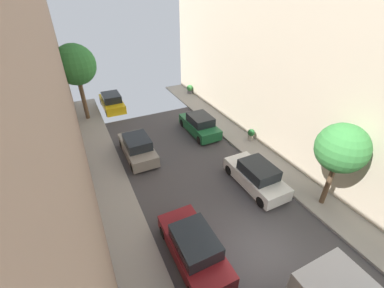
% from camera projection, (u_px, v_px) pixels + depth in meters
% --- Properties ---
extents(ground, '(32.00, 32.00, 0.00)m').
position_uv_depth(ground, '(260.00, 254.00, 11.22)').
color(ground, '#423F42').
extents(sidewalk_right, '(2.00, 44.00, 0.15)m').
position_uv_depth(sidewalk_right, '(336.00, 215.00, 13.05)').
color(sidewalk_right, gray).
rests_on(sidewalk_right, ground).
extents(parked_car_left_3, '(1.78, 4.20, 1.57)m').
position_uv_depth(parked_car_left_3, '(194.00, 247.00, 10.71)').
color(parked_car_left_3, maroon).
rests_on(parked_car_left_3, ground).
extents(parked_car_left_4, '(1.78, 4.20, 1.57)m').
position_uv_depth(parked_car_left_4, '(138.00, 148.00, 17.32)').
color(parked_car_left_4, gray).
rests_on(parked_car_left_4, ground).
extents(parked_car_left_5, '(1.78, 4.20, 1.57)m').
position_uv_depth(parked_car_left_5, '(112.00, 102.00, 24.07)').
color(parked_car_left_5, gold).
rests_on(parked_car_left_5, ground).
extents(parked_car_right_3, '(1.78, 4.20, 1.57)m').
position_uv_depth(parked_car_right_3, '(256.00, 176.00, 14.73)').
color(parked_car_right_3, white).
rests_on(parked_car_right_3, ground).
extents(parked_car_right_4, '(1.78, 4.20, 1.57)m').
position_uv_depth(parked_car_right_4, '(200.00, 125.00, 20.15)').
color(parked_car_right_4, '#1E6638').
rests_on(parked_car_right_4, ground).
extents(street_tree_1, '(2.42, 2.42, 4.73)m').
position_uv_depth(street_tree_1, '(342.00, 149.00, 11.88)').
color(street_tree_1, brown).
rests_on(street_tree_1, sidewalk_right).
extents(street_tree_2, '(3.24, 3.24, 6.32)m').
position_uv_depth(street_tree_2, '(75.00, 65.00, 19.99)').
color(street_tree_2, brown).
rests_on(street_tree_2, sidewalk_left).
extents(potted_plant_1, '(0.66, 0.66, 0.94)m').
position_uv_depth(potted_plant_1, '(190.00, 89.00, 27.35)').
color(potted_plant_1, slate).
rests_on(potted_plant_1, sidewalk_right).
extents(potted_plant_3, '(0.53, 0.53, 0.90)m').
position_uv_depth(potted_plant_3, '(251.00, 134.00, 19.03)').
color(potted_plant_3, '#B2A899').
rests_on(potted_plant_3, sidewalk_right).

